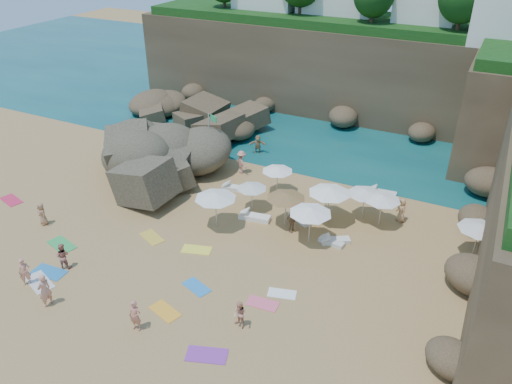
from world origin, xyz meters
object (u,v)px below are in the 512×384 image
at_px(lounger_0, 235,188).
at_px(person_stand_0, 25,272).
at_px(person_stand_2, 242,162).
at_px(person_stand_5, 258,144).
at_px(parasol_1, 383,198).
at_px(person_stand_3, 292,220).
at_px(parasol_2, 330,190).
at_px(person_stand_6, 44,290).
at_px(flag_pole, 211,133).
at_px(person_stand_4, 402,210).
at_px(parasol_0, 277,169).
at_px(person_stand_1, 63,256).
at_px(rock_outcrop, 149,178).

relative_size(lounger_0, person_stand_0, 1.13).
height_order(person_stand_2, person_stand_5, person_stand_2).
distance_m(parasol_1, person_stand_3, 5.69).
bearing_deg(parasol_2, person_stand_6, -126.26).
height_order(person_stand_0, person_stand_2, person_stand_2).
height_order(parasol_2, person_stand_5, parasol_2).
height_order(parasol_2, person_stand_2, parasol_2).
height_order(parasol_2, person_stand_0, parasol_2).
bearing_deg(parasol_1, flag_pole, 169.62).
xyz_separation_m(parasol_2, person_stand_4, (4.11, 2.14, -1.47)).
bearing_deg(parasol_2, person_stand_4, 27.56).
relative_size(parasol_1, lounger_0, 1.26).
distance_m(parasol_0, person_stand_5, 6.82).
height_order(flag_pole, person_stand_2, flag_pole).
distance_m(lounger_0, person_stand_1, 12.61).
height_order(person_stand_0, person_stand_1, person_stand_0).
relative_size(person_stand_5, person_stand_6, 0.80).
height_order(parasol_0, person_stand_2, parasol_0).
bearing_deg(person_stand_5, lounger_0, -101.73).
relative_size(parasol_2, person_stand_1, 1.68).
height_order(person_stand_0, person_stand_6, person_stand_6).
height_order(rock_outcrop, parasol_0, parasol_0).
distance_m(person_stand_2, person_stand_6, 17.10).
height_order(person_stand_5, person_stand_6, person_stand_6).
height_order(parasol_2, person_stand_4, parasol_2).
bearing_deg(lounger_0, person_stand_3, -38.64).
distance_m(lounger_0, person_stand_0, 14.66).
distance_m(parasol_1, lounger_0, 10.38).
height_order(lounger_0, person_stand_0, person_stand_0).
bearing_deg(person_stand_3, flag_pole, 87.57).
height_order(flag_pole, person_stand_5, flag_pole).
bearing_deg(person_stand_4, rock_outcrop, -123.10).
bearing_deg(parasol_1, person_stand_5, 152.01).
distance_m(rock_outcrop, person_stand_1, 10.94).
bearing_deg(rock_outcrop, parasol_0, 13.13).
xyz_separation_m(flag_pole, parasol_1, (13.63, -2.50, -0.73)).
bearing_deg(rock_outcrop, person_stand_1, -77.40).
distance_m(person_stand_2, person_stand_4, 12.16).
bearing_deg(lounger_0, parasol_0, 8.15).
distance_m(parasol_2, person_stand_4, 4.86).
height_order(parasol_1, person_stand_6, parasol_1).
relative_size(flag_pole, person_stand_0, 2.64).
relative_size(parasol_2, person_stand_6, 1.40).
bearing_deg(person_stand_0, person_stand_6, -67.15).
distance_m(rock_outcrop, person_stand_2, 6.95).
bearing_deg(person_stand_6, person_stand_0, -100.27).
bearing_deg(person_stand_6, person_stand_4, 145.18).
xyz_separation_m(parasol_0, person_stand_1, (-7.01, -12.84, -1.08)).
bearing_deg(parasol_2, parasol_0, 156.24).
bearing_deg(person_stand_0, parasol_1, -7.20).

